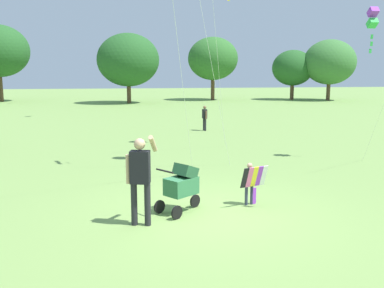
% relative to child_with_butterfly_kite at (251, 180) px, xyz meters
% --- Properties ---
extents(ground_plane, '(120.00, 120.00, 0.00)m').
position_rel_child_with_butterfly_kite_xyz_m(ground_plane, '(-1.00, -0.54, -0.58)').
color(ground_plane, '#75994C').
extents(treeline_distant, '(38.36, 8.45, 6.94)m').
position_rel_child_with_butterfly_kite_xyz_m(treeline_distant, '(-1.23, 31.22, 3.26)').
color(treeline_distant, brown).
rests_on(treeline_distant, ground).
extents(child_with_butterfly_kite, '(0.64, 0.44, 0.94)m').
position_rel_child_with_butterfly_kite_xyz_m(child_with_butterfly_kite, '(0.00, 0.00, 0.00)').
color(child_with_butterfly_kite, '#33384C').
rests_on(child_with_butterfly_kite, ground).
extents(person_adult_flyer, '(0.62, 0.51, 1.76)m').
position_rel_child_with_butterfly_kite_xyz_m(person_adult_flyer, '(-2.40, -0.89, 0.44)').
color(person_adult_flyer, '#232328').
rests_on(person_adult_flyer, ground).
extents(stroller, '(1.04, 0.91, 1.03)m').
position_rel_child_with_butterfly_kite_xyz_m(stroller, '(-1.53, -0.22, 0.03)').
color(stroller, black).
rests_on(stroller, ground).
extents(kite_orange_delta, '(0.43, 2.79, 4.88)m').
position_rel_child_with_butterfly_kite_xyz_m(kite_orange_delta, '(5.00, 4.12, 3.93)').
color(kite_orange_delta, purple).
rests_on(kite_orange_delta, ground).
extents(person_red_shirt, '(0.22, 0.38, 1.21)m').
position_rel_child_with_butterfly_kite_xyz_m(person_red_shirt, '(0.99, 11.65, 0.14)').
color(person_red_shirt, '#232328').
rests_on(person_red_shirt, ground).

